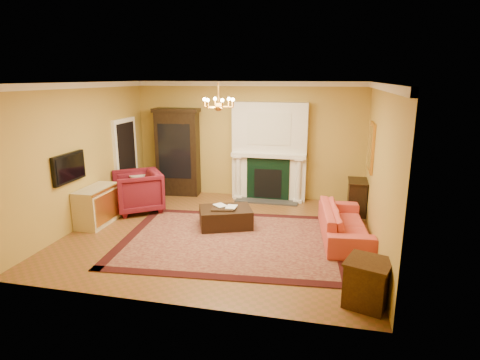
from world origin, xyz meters
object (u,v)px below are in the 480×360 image
(pedestal_table, at_px, (139,188))
(leather_ottoman, at_px, (226,217))
(end_table, at_px, (367,284))
(wingback_armchair, at_px, (138,189))
(china_cabinet, at_px, (178,154))
(console_table, at_px, (357,198))
(commode, at_px, (97,206))
(coral_sofa, at_px, (345,218))

(pedestal_table, bearing_deg, leather_ottoman, -21.42)
(pedestal_table, xyz_separation_m, end_table, (5.17, -3.45, -0.14))
(pedestal_table, distance_m, end_table, 6.22)
(wingback_armchair, height_order, pedestal_table, wingback_armchair)
(china_cabinet, bearing_deg, leather_ottoman, -53.76)
(china_cabinet, xyz_separation_m, wingback_armchair, (-0.41, -1.60, -0.57))
(leather_ottoman, bearing_deg, console_table, 6.97)
(pedestal_table, height_order, leather_ottoman, pedestal_table)
(commode, relative_size, coral_sofa, 0.50)
(commode, height_order, coral_sofa, coral_sofa)
(pedestal_table, bearing_deg, commode, -101.34)
(china_cabinet, distance_m, end_table, 6.56)
(coral_sofa, height_order, end_table, coral_sofa)
(pedestal_table, distance_m, leather_ottoman, 2.67)
(commode, bearing_deg, end_table, -20.82)
(end_table, distance_m, console_table, 3.99)
(china_cabinet, relative_size, wingback_armchair, 2.08)
(end_table, height_order, console_table, console_table)
(pedestal_table, bearing_deg, coral_sofa, -12.27)
(commode, distance_m, console_table, 5.84)
(wingback_armchair, xyz_separation_m, leather_ottoman, (2.29, -0.56, -0.32))
(coral_sofa, height_order, leather_ottoman, coral_sofa)
(console_table, bearing_deg, wingback_armchair, -169.00)
(pedestal_table, xyz_separation_m, coral_sofa, (4.92, -1.07, -0.03))
(pedestal_table, relative_size, commode, 0.72)
(china_cabinet, bearing_deg, console_table, -12.77)
(end_table, bearing_deg, pedestal_table, 146.28)
(pedestal_table, bearing_deg, end_table, -33.72)
(coral_sofa, bearing_deg, china_cabinet, 56.45)
(commode, bearing_deg, console_table, 19.16)
(end_table, xyz_separation_m, console_table, (0.06, 3.99, 0.07))
(coral_sofa, bearing_deg, commode, 87.50)
(wingback_armchair, height_order, coral_sofa, wingback_armchair)
(china_cabinet, bearing_deg, pedestal_table, -121.81)
(commode, xyz_separation_m, coral_sofa, (5.20, 0.32, 0.02))
(china_cabinet, xyz_separation_m, end_table, (4.57, -4.63, -0.79))
(china_cabinet, xyz_separation_m, leather_ottoman, (1.88, -2.15, -0.89))
(wingback_armchair, height_order, console_table, wingback_armchair)
(china_cabinet, relative_size, coral_sofa, 1.02)
(coral_sofa, height_order, console_table, coral_sofa)
(pedestal_table, height_order, commode, commode)
(commode, xyz_separation_m, end_table, (5.45, -2.06, -0.09))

